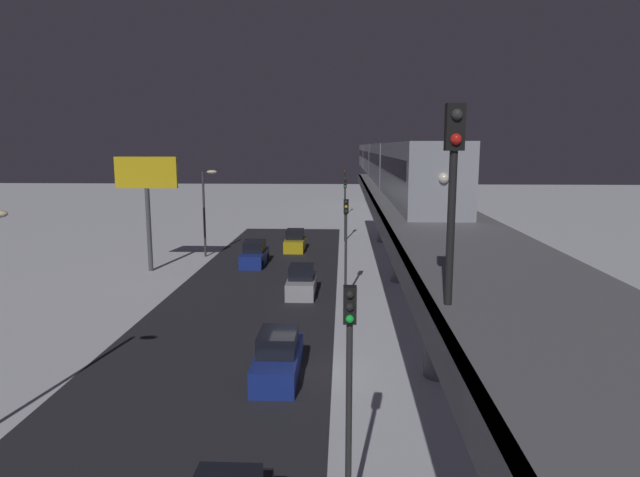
# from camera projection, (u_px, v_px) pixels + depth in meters

# --- Properties ---
(ground_plane) EXTENTS (240.00, 240.00, 0.00)m
(ground_plane) POSITION_uv_depth(u_px,v_px,m) (298.00, 373.00, 23.71)
(ground_plane) COLOR white
(avenue_asphalt) EXTENTS (11.00, 83.47, 0.01)m
(avenue_asphalt) POSITION_uv_depth(u_px,v_px,m) (206.00, 371.00, 23.88)
(avenue_asphalt) COLOR #28282D
(avenue_asphalt) RESTS_ON ground_plane
(elevated_railway) EXTENTS (5.00, 83.47, 6.50)m
(elevated_railway) POSITION_uv_depth(u_px,v_px,m) (442.00, 246.00, 22.52)
(elevated_railway) COLOR slate
(elevated_railway) RESTS_ON ground_plane
(subway_train) EXTENTS (2.94, 74.07, 3.40)m
(subway_train) POSITION_uv_depth(u_px,v_px,m) (382.00, 159.00, 59.28)
(subway_train) COLOR #999EA8
(subway_train) RESTS_ON elevated_railway
(rail_signal) EXTENTS (0.36, 0.41, 4.00)m
(rail_signal) POSITION_uv_depth(u_px,v_px,m) (453.00, 170.00, 10.71)
(rail_signal) COLOR black
(rail_signal) RESTS_ON elevated_railway
(sedan_blue) EXTENTS (1.91, 4.80, 1.97)m
(sedan_blue) POSITION_uv_depth(u_px,v_px,m) (255.00, 255.00, 45.41)
(sedan_blue) COLOR navy
(sedan_blue) RESTS_ON ground_plane
(sedan_silver) EXTENTS (1.80, 4.04, 1.97)m
(sedan_silver) POSITION_uv_depth(u_px,v_px,m) (301.00, 283.00, 36.16)
(sedan_silver) COLOR #B2B2B7
(sedan_silver) RESTS_ON ground_plane
(sedan_blue_2) EXTENTS (1.80, 4.72, 1.97)m
(sedan_blue_2) POSITION_uv_depth(u_px,v_px,m) (278.00, 358.00, 23.29)
(sedan_blue_2) COLOR navy
(sedan_blue_2) RESTS_ON ground_plane
(sedan_yellow) EXTENTS (1.80, 4.21, 1.97)m
(sedan_yellow) POSITION_uv_depth(u_px,v_px,m) (295.00, 242.00, 51.63)
(sedan_yellow) COLOR gold
(sedan_yellow) RESTS_ON ground_plane
(traffic_light_near) EXTENTS (0.32, 0.44, 6.40)m
(traffic_light_near) POSITION_uv_depth(u_px,v_px,m) (349.00, 374.00, 13.37)
(traffic_light_near) COLOR #2D2D2D
(traffic_light_near) RESTS_ON ground_plane
(traffic_light_mid) EXTENTS (0.32, 0.44, 6.40)m
(traffic_light_mid) POSITION_uv_depth(u_px,v_px,m) (346.00, 234.00, 34.69)
(traffic_light_mid) COLOR #2D2D2D
(traffic_light_mid) RESTS_ON ground_plane
(traffic_light_far) EXTENTS (0.32, 0.44, 6.40)m
(traffic_light_far) POSITION_uv_depth(u_px,v_px,m) (345.00, 201.00, 56.01)
(traffic_light_far) COLOR #2D2D2D
(traffic_light_far) RESTS_ON ground_plane
(traffic_light_distant) EXTENTS (0.32, 0.44, 6.40)m
(traffic_light_distant) POSITION_uv_depth(u_px,v_px,m) (345.00, 186.00, 77.33)
(traffic_light_distant) COLOR #2D2D2D
(traffic_light_distant) RESTS_ON ground_plane
(commercial_billboard) EXTENTS (4.80, 0.36, 8.90)m
(commercial_billboard) POSITION_uv_depth(u_px,v_px,m) (147.00, 184.00, 42.08)
(commercial_billboard) COLOR #4C4C51
(commercial_billboard) RESTS_ON ground_plane
(street_lamp_far) EXTENTS (1.35, 0.44, 7.65)m
(street_lamp_far) POSITION_uv_depth(u_px,v_px,m) (206.00, 203.00, 47.97)
(street_lamp_far) COLOR #38383D
(street_lamp_far) RESTS_ON ground_plane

